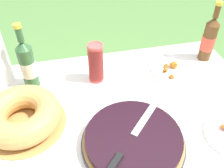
% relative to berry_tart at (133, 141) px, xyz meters
% --- Properties ---
extents(garden_table, '(1.50, 0.92, 0.78)m').
position_rel_berry_tart_xyz_m(garden_table, '(-0.11, 0.16, -0.11)').
color(garden_table, brown).
rests_on(garden_table, ground_plane).
extents(tablecloth, '(1.51, 0.93, 0.10)m').
position_rel_berry_tart_xyz_m(tablecloth, '(-0.11, 0.16, -0.04)').
color(tablecloth, white).
rests_on(tablecloth, garden_table).
extents(berry_tart, '(0.39, 0.39, 0.06)m').
position_rel_berry_tart_xyz_m(berry_tart, '(0.00, 0.00, 0.00)').
color(berry_tart, '#38383D').
rests_on(berry_tart, tablecloth).
extents(serving_knife, '(0.28, 0.29, 0.01)m').
position_rel_berry_tart_xyz_m(serving_knife, '(-0.02, -0.02, 0.04)').
color(serving_knife, silver).
rests_on(serving_knife, berry_tart).
extents(bundt_cake, '(0.34, 0.34, 0.11)m').
position_rel_berry_tart_xyz_m(bundt_cake, '(-0.41, 0.20, 0.03)').
color(bundt_cake, '#B78447').
rests_on(bundt_cake, tablecloth).
extents(cup_stack, '(0.07, 0.07, 0.20)m').
position_rel_berry_tart_xyz_m(cup_stack, '(-0.07, 0.41, 0.07)').
color(cup_stack, '#E04C47').
rests_on(cup_stack, tablecloth).
extents(cider_bottle_green, '(0.07, 0.07, 0.32)m').
position_rel_berry_tart_xyz_m(cider_bottle_green, '(-0.38, 0.44, 0.09)').
color(cider_bottle_green, '#2D562D').
rests_on(cider_bottle_green, tablecloth).
extents(cider_bottle_amber, '(0.07, 0.07, 0.32)m').
position_rel_berry_tart_xyz_m(cider_bottle_amber, '(0.54, 0.46, 0.09)').
color(cider_bottle_amber, brown).
rests_on(cider_bottle_amber, tablecloth).
extents(snack_plate_near, '(0.20, 0.20, 0.06)m').
position_rel_berry_tart_xyz_m(snack_plate_near, '(0.31, 0.39, -0.02)').
color(snack_plate_near, white).
rests_on(snack_plate_near, tablecloth).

